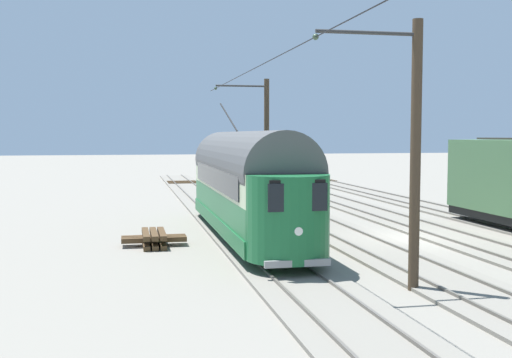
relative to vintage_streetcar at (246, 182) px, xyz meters
The scene contains 9 objects.
ground_plane 6.74m from the vintage_streetcar, 164.22° to the left, with size 220.00×220.00×0.00m, color gray.
track_adjacent_siding 8.55m from the vintage_streetcar, behind, with size 2.80×80.00×0.18m.
track_third_siding 4.84m from the vintage_streetcar, 160.87° to the left, with size 2.80×80.00×0.18m.
track_outer_siding 2.61m from the vintage_streetcar, 90.00° to the left, with size 2.80×80.00×0.18m.
vintage_streetcar is the anchor object (origin of this frame).
catenary_pole_foreground 9.04m from the vintage_streetcar, 107.55° to the right, with size 2.99×0.28×7.17m.
catenary_pole_mid_near 9.81m from the vintage_streetcar, 106.11° to the left, with size 2.99×0.28×7.17m.
overhead_wire_run 9.60m from the vintage_streetcar, 90.40° to the left, with size 2.79×39.62×0.18m.
spare_tie_stack 4.36m from the vintage_streetcar, 16.06° to the left, with size 2.40×2.40×0.54m.
Camera 1 is at (10.83, 22.87, 4.16)m, focal length 43.88 mm.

